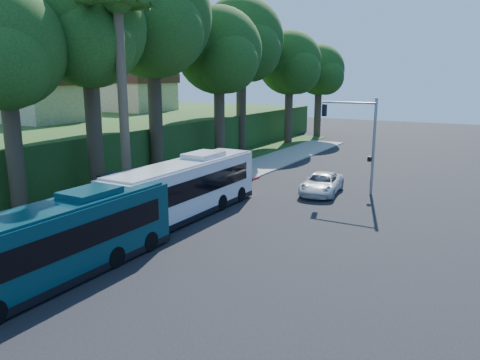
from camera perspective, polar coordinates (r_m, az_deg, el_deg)
The scene contains 19 objects.
ground at distance 28.27m, azimuth 1.07°, elevation -4.91°, with size 140.00×140.00×0.00m, color black.
sidewalk at distance 32.23m, azimuth -10.44°, elevation -2.81°, with size 4.50×70.00×0.12m, color gray.
red_curb at distance 27.88m, azimuth -12.05°, elevation -5.30°, with size 0.25×30.00×0.13m, color maroon.
grass_verge at distance 39.54m, azimuth -12.17°, elevation -0.08°, with size 8.00×70.00×0.06m, color #234719.
bus_shelter at distance 29.71m, azimuth -14.02°, elevation -0.81°, with size 3.20×1.51×2.55m.
stop_sign_pole at distance 26.90m, azimuth -14.29°, elevation -1.61°, with size 0.35×0.06×3.17m.
traffic_signal_pole at distance 35.16m, azimuth 14.45°, elevation 5.53°, with size 4.10×0.30×7.00m.
palm_tree at distance 30.84m, azimuth -14.64°, elevation 19.42°, with size 4.20×4.20×14.40m.
hillside_backdrop at distance 55.44m, azimuth -15.72°, elevation 5.82°, with size 24.00×60.00×8.80m.
tree_0 at distance 34.72m, azimuth -17.98°, elevation 16.46°, with size 8.40×8.00×15.70m.
tree_1 at distance 41.35m, azimuth -10.56°, elevation 18.24°, with size 10.50×10.00×18.26m.
tree_2 at distance 46.82m, azimuth -2.50°, elevation 14.97°, with size 8.82×8.40×15.12m.
tree_3 at distance 54.79m, azimuth 0.25°, elevation 16.21°, with size 10.08×9.60×17.28m.
tree_4 at distance 60.77m, azimuth 6.15°, elevation 13.65°, with size 8.40×8.00×14.14m.
tree_5 at distance 67.83m, azimuth 9.68°, elevation 12.78°, with size 7.35×7.00×12.86m.
tree_6 at distance 31.26m, azimuth -26.74°, elevation 13.50°, with size 7.56×7.20×13.74m.
white_bus at distance 28.90m, azimuth -6.56°, elevation -0.89°, with size 2.74×12.41×3.70m.
teal_bus at distance 21.24m, azimuth -21.16°, elevation -6.86°, with size 2.60×11.90×3.54m.
pickup at distance 34.96m, azimuth 9.91°, elevation -0.42°, with size 2.48×5.38×1.50m, color silver.
Camera 1 is at (12.81, -23.74, 8.47)m, focal length 35.00 mm.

